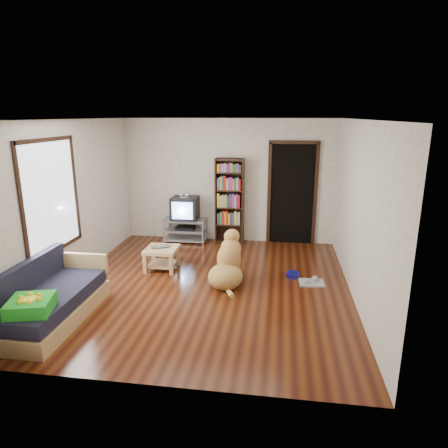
# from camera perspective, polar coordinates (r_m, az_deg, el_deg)

# --- Properties ---
(ground) EXTENTS (5.00, 5.00, 0.00)m
(ground) POSITION_cam_1_polar(r_m,az_deg,el_deg) (6.52, -2.37, -8.79)
(ground) COLOR #50240D
(ground) RESTS_ON ground
(ceiling) EXTENTS (5.00, 5.00, 0.00)m
(ceiling) POSITION_cam_1_polar(r_m,az_deg,el_deg) (5.95, -2.66, 14.70)
(ceiling) COLOR white
(ceiling) RESTS_ON ground
(wall_back) EXTENTS (4.50, 0.00, 4.50)m
(wall_back) POSITION_cam_1_polar(r_m,az_deg,el_deg) (8.53, 0.62, 6.14)
(wall_back) COLOR silver
(wall_back) RESTS_ON ground
(wall_front) EXTENTS (4.50, 0.00, 4.50)m
(wall_front) POSITION_cam_1_polar(r_m,az_deg,el_deg) (3.78, -9.57, -6.03)
(wall_front) COLOR silver
(wall_front) RESTS_ON ground
(wall_left) EXTENTS (0.00, 5.00, 5.00)m
(wall_left) POSITION_cam_1_polar(r_m,az_deg,el_deg) (6.88, -21.26, 2.85)
(wall_left) COLOR silver
(wall_left) RESTS_ON ground
(wall_right) EXTENTS (0.00, 5.00, 5.00)m
(wall_right) POSITION_cam_1_polar(r_m,az_deg,el_deg) (6.11, 18.72, 1.61)
(wall_right) COLOR silver
(wall_right) RESTS_ON ground
(green_cushion) EXTENTS (0.59, 0.59, 0.16)m
(green_cushion) POSITION_cam_1_polar(r_m,az_deg,el_deg) (5.30, -25.89, -10.39)
(green_cushion) COLOR green
(green_cushion) RESTS_ON sofa
(laptop) EXTENTS (0.42, 0.37, 0.03)m
(laptop) POSITION_cam_1_polar(r_m,az_deg,el_deg) (7.09, -9.00, -3.36)
(laptop) COLOR silver
(laptop) RESTS_ON coffee_table
(dog_bowl) EXTENTS (0.22, 0.22, 0.08)m
(dog_bowl) POSITION_cam_1_polar(r_m,az_deg,el_deg) (6.94, 9.79, -7.13)
(dog_bowl) COLOR #18148E
(dog_bowl) RESTS_ON ground
(grey_rag) EXTENTS (0.42, 0.34, 0.03)m
(grey_rag) POSITION_cam_1_polar(r_m,az_deg,el_deg) (6.73, 12.41, -8.22)
(grey_rag) COLOR #A4A4A4
(grey_rag) RESTS_ON ground
(window) EXTENTS (0.03, 1.46, 1.70)m
(window) POSITION_cam_1_polar(r_m,az_deg,el_deg) (6.42, -23.46, 3.61)
(window) COLOR white
(window) RESTS_ON wall_left
(doorway) EXTENTS (1.03, 0.05, 2.19)m
(doorway) POSITION_cam_1_polar(r_m,az_deg,el_deg) (8.47, 9.72, 4.61)
(doorway) COLOR black
(doorway) RESTS_ON wall_back
(tv_stand) EXTENTS (0.90, 0.45, 0.50)m
(tv_stand) POSITION_cam_1_polar(r_m,az_deg,el_deg) (8.68, -5.51, -0.75)
(tv_stand) COLOR #99999E
(tv_stand) RESTS_ON ground
(crt_tv) EXTENTS (0.55, 0.52, 0.58)m
(crt_tv) POSITION_cam_1_polar(r_m,az_deg,el_deg) (8.58, -5.56, 2.33)
(crt_tv) COLOR black
(crt_tv) RESTS_ON tv_stand
(bookshelf) EXTENTS (0.60, 0.30, 1.80)m
(bookshelf) POSITION_cam_1_polar(r_m,az_deg,el_deg) (8.43, 0.81, 3.95)
(bookshelf) COLOR black
(bookshelf) RESTS_ON ground
(sofa) EXTENTS (0.80, 1.80, 0.80)m
(sofa) POSITION_cam_1_polar(r_m,az_deg,el_deg) (5.89, -23.59, -10.13)
(sofa) COLOR tan
(sofa) RESTS_ON ground
(coffee_table) EXTENTS (0.55, 0.55, 0.40)m
(coffee_table) POSITION_cam_1_polar(r_m,az_deg,el_deg) (7.16, -8.88, -4.30)
(coffee_table) COLOR tan
(coffee_table) RESTS_ON ground
(dog) EXTENTS (0.63, 1.09, 0.88)m
(dog) POSITION_cam_1_polar(r_m,az_deg,el_deg) (6.50, 0.58, -5.78)
(dog) COLOR #B79846
(dog) RESTS_ON ground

